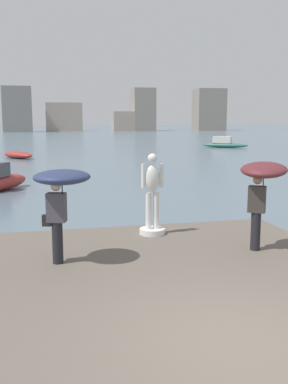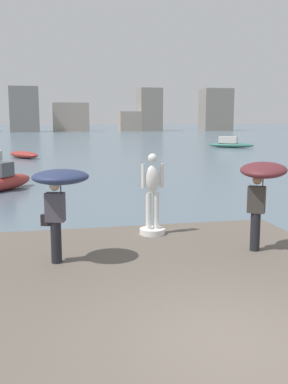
% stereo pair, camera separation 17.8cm
% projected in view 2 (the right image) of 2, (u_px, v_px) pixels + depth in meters
% --- Properties ---
extents(ground_plane, '(400.00, 400.00, 0.00)m').
position_uv_depth(ground_plane, '(71.00, 153.00, 44.69)').
color(ground_plane, slate).
extents(pier, '(7.72, 9.75, 0.40)m').
position_uv_depth(pier, '(188.00, 300.00, 7.91)').
color(pier, '#60564C').
rests_on(pier, ground).
extents(statue_white_figure, '(0.66, 0.66, 2.10)m').
position_uv_depth(statue_white_figure, '(152.00, 201.00, 11.52)').
color(statue_white_figure, white).
rests_on(statue_white_figure, pier).
extents(onlooker_left, '(1.46, 1.47, 1.96)m').
position_uv_depth(onlooker_left, '(59.00, 186.00, 9.11)').
color(onlooker_left, black).
rests_on(onlooker_left, pier).
extents(onlooker_right, '(1.44, 1.45, 2.06)m').
position_uv_depth(onlooker_right, '(262.00, 181.00, 9.94)').
color(onlooker_right, black).
rests_on(onlooker_right, pier).
extents(boat_mid, '(2.74, 3.45, 1.34)m').
position_uv_depth(boat_mid, '(6.00, 180.00, 21.33)').
color(boat_mid, '#9E2D28').
rests_on(boat_mid, ground).
extents(boat_far, '(3.28, 4.00, 0.59)m').
position_uv_depth(boat_far, '(24.00, 155.00, 38.67)').
color(boat_far, '#9E2D28').
rests_on(boat_far, ground).
extents(boat_leftward, '(5.13, 3.86, 1.32)m').
position_uv_depth(boat_leftward, '(230.00, 144.00, 52.49)').
color(boat_leftward, '#336B5B').
rests_on(boat_leftward, ground).
extents(distant_skyline, '(99.10, 12.70, 11.67)m').
position_uv_depth(distant_skyline, '(61.00, 113.00, 119.17)').
color(distant_skyline, '#A89989').
rests_on(distant_skyline, ground).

